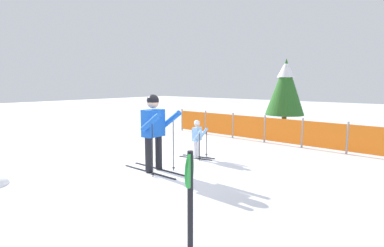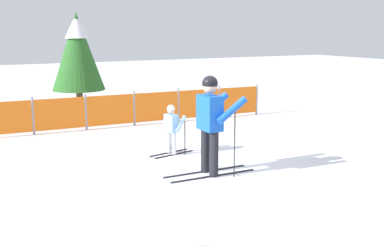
{
  "view_description": "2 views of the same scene",
  "coord_description": "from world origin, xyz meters",
  "px_view_note": "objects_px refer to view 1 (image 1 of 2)",
  "views": [
    {
      "loc": [
        4.91,
        -4.89,
        2.06
      ],
      "look_at": [
        0.08,
        0.96,
        1.04
      ],
      "focal_mm": 28.0,
      "sensor_mm": 36.0,
      "label": 1
    },
    {
      "loc": [
        -4.42,
        -7.49,
        2.62
      ],
      "look_at": [
        -0.17,
        0.52,
        0.83
      ],
      "focal_mm": 45.0,
      "sensor_mm": 36.0,
      "label": 2
    }
  ],
  "objects_px": {
    "trail_marker": "(190,219)",
    "skier_adult": "(154,126)",
    "skier_child": "(197,136)",
    "safety_fence": "(265,129)",
    "conifer_far": "(285,86)"
  },
  "relations": [
    {
      "from": "safety_fence",
      "to": "conifer_far",
      "type": "relative_size",
      "value": 2.57
    },
    {
      "from": "skier_adult",
      "to": "conifer_far",
      "type": "height_order",
      "value": "conifer_far"
    },
    {
      "from": "conifer_far",
      "to": "safety_fence",
      "type": "bearing_deg",
      "value": -78.79
    },
    {
      "from": "skier_adult",
      "to": "trail_marker",
      "type": "distance_m",
      "value": 4.56
    },
    {
      "from": "skier_adult",
      "to": "skier_child",
      "type": "xyz_separation_m",
      "value": [
        -0.01,
        1.63,
        -0.47
      ]
    },
    {
      "from": "skier_adult",
      "to": "trail_marker",
      "type": "relative_size",
      "value": 1.2
    },
    {
      "from": "skier_adult",
      "to": "skier_child",
      "type": "distance_m",
      "value": 1.7
    },
    {
      "from": "trail_marker",
      "to": "skier_adult",
      "type": "bearing_deg",
      "value": 140.46
    },
    {
      "from": "skier_adult",
      "to": "safety_fence",
      "type": "relative_size",
      "value": 0.22
    },
    {
      "from": "conifer_far",
      "to": "trail_marker",
      "type": "distance_m",
      "value": 11.71
    },
    {
      "from": "skier_child",
      "to": "safety_fence",
      "type": "height_order",
      "value": "skier_child"
    },
    {
      "from": "safety_fence",
      "to": "conifer_far",
      "type": "height_order",
      "value": "conifer_far"
    },
    {
      "from": "safety_fence",
      "to": "trail_marker",
      "type": "height_order",
      "value": "trail_marker"
    },
    {
      "from": "skier_child",
      "to": "trail_marker",
      "type": "relative_size",
      "value": 0.7
    },
    {
      "from": "skier_child",
      "to": "trail_marker",
      "type": "distance_m",
      "value": 5.75
    }
  ]
}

